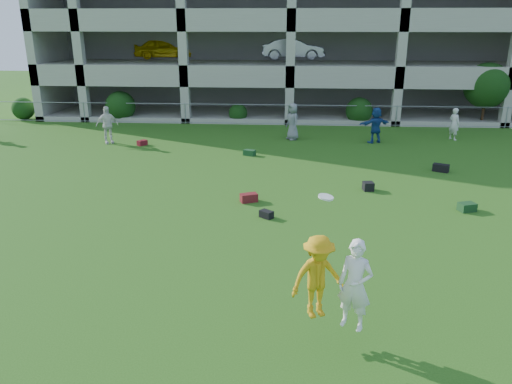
# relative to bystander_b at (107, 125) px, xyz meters

# --- Properties ---
(ground) EXTENTS (100.00, 100.00, 0.00)m
(ground) POSITION_rel_bystander_b_xyz_m (8.74, -13.89, -0.90)
(ground) COLOR #235114
(ground) RESTS_ON ground
(bystander_b) EXTENTS (1.12, 0.96, 1.81)m
(bystander_b) POSITION_rel_bystander_b_xyz_m (0.00, 0.00, 0.00)
(bystander_b) COLOR silver
(bystander_b) RESTS_ON ground
(bystander_c) EXTENTS (0.95, 1.06, 1.82)m
(bystander_c) POSITION_rel_bystander_b_xyz_m (8.94, 1.49, 0.00)
(bystander_c) COLOR gray
(bystander_c) RESTS_ON ground
(bystander_d) EXTENTS (1.68, 1.10, 1.73)m
(bystander_d) POSITION_rel_bystander_b_xyz_m (12.97, 1.07, -0.04)
(bystander_d) COLOR navy
(bystander_d) RESTS_ON ground
(bystander_e) EXTENTS (0.65, 0.70, 1.60)m
(bystander_e) POSITION_rel_bystander_b_xyz_m (16.98, 2.00, -0.11)
(bystander_e) COLOR silver
(bystander_e) RESTS_ON ground
(bag_red_a) EXTENTS (0.62, 0.49, 0.28)m
(bag_red_a) POSITION_rel_bystander_b_xyz_m (7.53, -7.82, -0.76)
(bag_red_a) COLOR #570E1F
(bag_red_a) RESTS_ON ground
(bag_black_b) EXTENTS (0.47, 0.45, 0.22)m
(bag_black_b) POSITION_rel_bystander_b_xyz_m (8.18, -9.18, -0.79)
(bag_black_b) COLOR black
(bag_black_b) RESTS_ON ground
(bag_green_c) EXTENTS (0.59, 0.49, 0.26)m
(bag_green_c) POSITION_rel_bystander_b_xyz_m (14.43, -8.17, -0.77)
(bag_green_c) COLOR #133415
(bag_green_c) RESTS_ON ground
(crate_d) EXTENTS (0.40, 0.40, 0.30)m
(crate_d) POSITION_rel_bystander_b_xyz_m (11.62, -6.35, -0.75)
(crate_d) COLOR black
(crate_d) RESTS_ON ground
(bag_black_e) EXTENTS (0.67, 0.54, 0.30)m
(bag_black_e) POSITION_rel_bystander_b_xyz_m (14.81, -3.80, -0.75)
(bag_black_e) COLOR black
(bag_black_e) RESTS_ON ground
(bag_red_f) EXTENTS (0.49, 0.53, 0.24)m
(bag_red_f) POSITION_rel_bystander_b_xyz_m (1.75, -0.29, -0.78)
(bag_red_f) COLOR #510D1D
(bag_red_f) RESTS_ON ground
(bag_green_g) EXTENTS (0.58, 0.47, 0.25)m
(bag_green_g) POSITION_rel_bystander_b_xyz_m (7.05, -1.83, -0.78)
(bag_green_g) COLOR #153B23
(bag_green_g) RESTS_ON ground
(frisbee_contest) EXTENTS (1.61, 0.96, 2.45)m
(frisbee_contest) POSITION_rel_bystander_b_xyz_m (9.61, -15.24, 0.38)
(frisbee_contest) COLOR gold
(frisbee_contest) RESTS_ON ground
(parking_garage) EXTENTS (30.00, 14.00, 12.00)m
(parking_garage) POSITION_rel_bystander_b_xyz_m (8.73, 13.81, 5.11)
(parking_garage) COLOR #9E998C
(parking_garage) RESTS_ON ground
(fence) EXTENTS (36.06, 0.06, 1.20)m
(fence) POSITION_rel_bystander_b_xyz_m (8.74, 5.11, -0.29)
(fence) COLOR gray
(fence) RESTS_ON ground
(shrub_row) EXTENTS (34.38, 2.52, 3.50)m
(shrub_row) POSITION_rel_bystander_b_xyz_m (13.33, 5.81, 0.60)
(shrub_row) COLOR #163D11
(shrub_row) RESTS_ON ground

